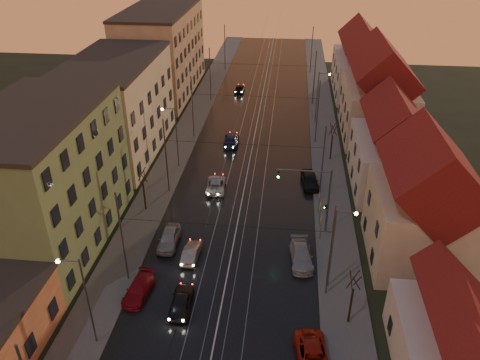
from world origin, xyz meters
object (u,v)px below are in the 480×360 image
(driving_car_0, at_px, (182,301))
(driving_car_1, at_px, (191,253))
(street_lamp_3, at_px, (320,93))
(parked_right_2, at_px, (310,180))
(driving_car_4, at_px, (240,88))
(street_lamp_0, at_px, (82,294))
(driving_car_3, at_px, (231,140))
(parked_left_2, at_px, (138,289))
(parked_right_0, at_px, (313,357))
(traffic_light_mast, at_px, (319,192))
(driving_car_2, at_px, (216,184))
(street_lamp_1, at_px, (337,241))
(parked_right_1, at_px, (301,256))
(street_lamp_2, at_px, (174,131))
(parked_left_3, at_px, (169,238))

(driving_car_0, height_order, driving_car_1, driving_car_0)
(street_lamp_3, bearing_deg, driving_car_1, -110.82)
(street_lamp_3, distance_m, driving_car_1, 36.09)
(street_lamp_3, xyz_separation_m, parked_right_2, (-1.50, -18.93, -4.12))
(driving_car_1, height_order, driving_car_4, driving_car_4)
(street_lamp_0, relative_size, driving_car_3, 1.65)
(parked_left_2, relative_size, parked_right_2, 0.94)
(parked_right_0, bearing_deg, traffic_light_mast, 79.60)
(parked_right_2, bearing_deg, driving_car_4, 102.57)
(parked_left_2, bearing_deg, street_lamp_0, -104.55)
(driving_car_2, bearing_deg, street_lamp_1, 125.52)
(parked_right_2, bearing_deg, driving_car_2, -177.32)
(driving_car_0, bearing_deg, parked_right_1, -146.89)
(traffic_light_mast, bearing_deg, street_lamp_2, 144.93)
(driving_car_1, bearing_deg, parked_right_2, -125.58)
(street_lamp_3, height_order, parked_left_2, street_lamp_3)
(parked_left_3, xyz_separation_m, parked_right_1, (12.73, -1.23, -0.05))
(parked_left_3, bearing_deg, parked_right_1, -6.82)
(driving_car_1, relative_size, driving_car_4, 0.94)
(traffic_light_mast, height_order, parked_left_3, traffic_light_mast)
(driving_car_3, bearing_deg, street_lamp_3, -147.38)
(driving_car_2, relative_size, parked_left_2, 1.09)
(parked_right_0, distance_m, parked_right_1, 11.30)
(driving_car_0, bearing_deg, driving_car_1, -88.18)
(driving_car_3, xyz_separation_m, parked_right_1, (9.52, -24.22, -0.01))
(street_lamp_1, xyz_separation_m, parked_right_1, (-2.57, 3.08, -4.19))
(street_lamp_0, height_order, driving_car_3, street_lamp_0)
(driving_car_0, xyz_separation_m, parked_left_2, (-3.94, 1.09, -0.09))
(street_lamp_0, distance_m, parked_left_2, 7.07)
(street_lamp_1, distance_m, driving_car_4, 50.92)
(parked_right_0, bearing_deg, parked_left_2, 151.30)
(driving_car_1, bearing_deg, street_lamp_1, 170.94)
(street_lamp_3, height_order, driving_car_3, street_lamp_3)
(parked_right_0, bearing_deg, parked_right_1, 85.92)
(street_lamp_0, bearing_deg, driving_car_3, 80.17)
(traffic_light_mast, bearing_deg, street_lamp_3, 87.73)
(street_lamp_0, distance_m, driving_car_1, 12.59)
(street_lamp_0, height_order, parked_left_2, street_lamp_0)
(driving_car_1, distance_m, parked_left_2, 6.29)
(street_lamp_2, height_order, driving_car_2, street_lamp_2)
(parked_right_0, bearing_deg, driving_car_3, 98.24)
(street_lamp_2, bearing_deg, street_lamp_3, 41.31)
(driving_car_0, height_order, driving_car_3, driving_car_3)
(parked_left_3, height_order, parked_right_1, parked_left_3)
(driving_car_2, distance_m, parked_right_1, 15.48)
(parked_right_1, bearing_deg, driving_car_1, 177.57)
(driving_car_2, distance_m, driving_car_3, 12.21)
(driving_car_0, xyz_separation_m, driving_car_1, (-0.45, 6.32, -0.08))
(street_lamp_0, height_order, driving_car_2, street_lamp_0)
(street_lamp_0, distance_m, driving_car_4, 57.35)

